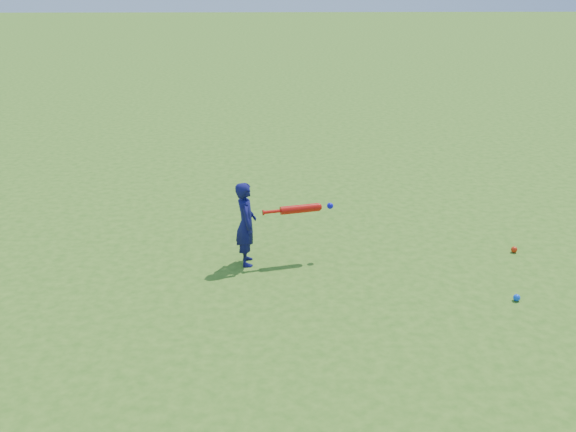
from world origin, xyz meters
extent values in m
plane|color=#386919|center=(0.00, 0.00, 0.00)|extent=(80.00, 80.00, 0.00)
imported|color=#11104E|center=(-0.27, 0.33, 0.50)|extent=(0.28, 0.39, 0.99)
sphere|color=red|center=(2.97, 0.56, 0.04)|extent=(0.08, 0.08, 0.08)
sphere|color=blue|center=(2.58, -0.63, 0.04)|extent=(0.07, 0.07, 0.07)
cylinder|color=red|center=(-0.07, 0.33, 0.64)|extent=(0.03, 0.07, 0.06)
cylinder|color=red|center=(0.04, 0.35, 0.64)|extent=(0.22, 0.09, 0.04)
cylinder|color=red|center=(0.35, 0.43, 0.64)|extent=(0.46, 0.20, 0.10)
sphere|color=red|center=(0.57, 0.49, 0.64)|extent=(0.10, 0.10, 0.10)
sphere|color=#0D0BC7|center=(0.71, 0.53, 0.64)|extent=(0.07, 0.07, 0.07)
camera|label=1|loc=(0.07, -6.46, 3.30)|focal=40.00mm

